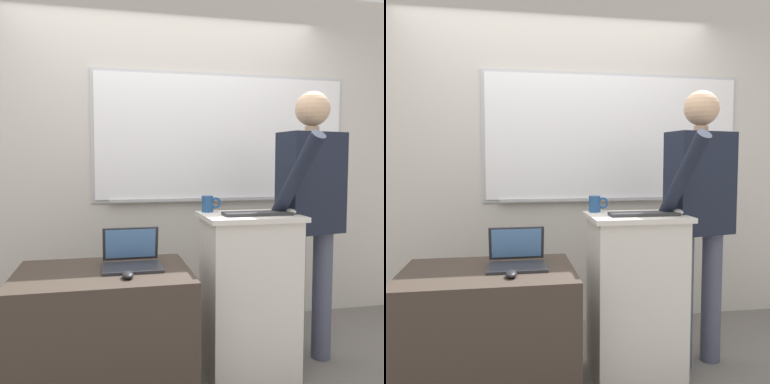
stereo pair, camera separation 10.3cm
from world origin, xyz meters
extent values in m
cube|color=beige|center=(0.00, 1.34, 1.37)|extent=(6.40, 0.12, 2.73)
cube|color=#B7B7BC|center=(0.48, 1.27, 1.53)|extent=(2.13, 0.02, 1.04)
cube|color=white|center=(0.48, 1.26, 1.53)|extent=(2.08, 0.02, 0.99)
cube|color=#B7B7BC|center=(0.48, 1.25, 1.03)|extent=(1.87, 0.04, 0.02)
cube|color=beige|center=(0.39, 0.38, 0.49)|extent=(0.54, 0.41, 0.98)
cube|color=beige|center=(0.39, 0.38, 1.00)|extent=(0.59, 0.45, 0.03)
cube|color=#382D26|center=(-0.50, 0.25, 0.37)|extent=(0.94, 0.66, 0.74)
cylinder|color=#474C60|center=(0.72, 0.43, 0.44)|extent=(0.13, 0.13, 0.87)
cylinder|color=#474C60|center=(0.95, 0.47, 0.44)|extent=(0.13, 0.13, 0.87)
cube|color=black|center=(0.83, 0.45, 1.20)|extent=(0.45, 0.30, 0.65)
cylinder|color=tan|center=(0.83, 0.45, 1.54)|extent=(0.09, 0.09, 0.04)
sphere|color=tan|center=(0.83, 0.45, 1.68)|extent=(0.22, 0.22, 0.22)
cylinder|color=black|center=(0.61, 0.21, 1.24)|extent=(0.17, 0.46, 0.54)
cylinder|color=black|center=(1.06, 0.50, 1.17)|extent=(0.08, 0.08, 0.62)
cube|color=#28282D|center=(-0.34, 0.26, 0.75)|extent=(0.33, 0.23, 0.02)
cube|color=#28282D|center=(-0.34, 0.40, 0.86)|extent=(0.32, 0.07, 0.20)
cube|color=#598CCC|center=(-0.34, 0.40, 0.86)|extent=(0.29, 0.05, 0.17)
cube|color=#2D2D30|center=(0.42, 0.32, 1.02)|extent=(0.42, 0.13, 0.02)
ellipsoid|color=black|center=(-0.37, 0.09, 0.76)|extent=(0.06, 0.10, 0.03)
ellipsoid|color=silver|center=(0.63, 0.32, 1.03)|extent=(0.06, 0.10, 0.03)
cylinder|color=#234C84|center=(0.16, 0.54, 1.07)|extent=(0.07, 0.07, 0.10)
torus|color=#234C84|center=(0.21, 0.54, 1.07)|extent=(0.07, 0.02, 0.07)
camera|label=1|loc=(-0.48, -1.98, 1.34)|focal=38.00mm
camera|label=2|loc=(-0.37, -1.99, 1.34)|focal=38.00mm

